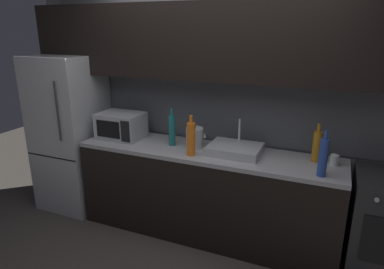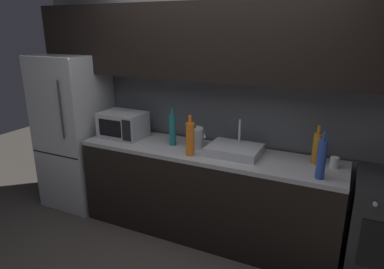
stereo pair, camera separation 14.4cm
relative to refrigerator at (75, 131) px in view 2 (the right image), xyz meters
The scene contains 11 objects.
back_wall 1.81m from the refrigerator, 10.23° to the left, with size 4.28×0.44×2.50m.
counter_run 1.70m from the refrigerator, ahead, with size 2.54×0.60×0.90m.
refrigerator is the anchor object (origin of this frame).
microwave 0.70m from the refrigerator, ahead, with size 0.46×0.35×0.27m.
sink_basin 1.93m from the refrigerator, ahead, with size 0.48×0.38×0.30m.
kettle 1.52m from the refrigerator, ahead, with size 0.20×0.17×0.23m.
wine_bottle_orange 1.59m from the refrigerator, ahead, with size 0.08×0.08×0.38m.
wine_bottle_teal 1.30m from the refrigerator, ahead, with size 0.07×0.07×0.38m.
wine_bottle_blue 2.71m from the refrigerator, ahead, with size 0.07×0.07×0.38m.
wine_bottle_amber 2.64m from the refrigerator, ahead, with size 0.08×0.08×0.34m.
mug_clear 2.79m from the refrigerator, ahead, with size 0.07×0.07×0.09m, color silver.
Camera 2 is at (1.21, -1.91, 2.02)m, focal length 31.81 mm.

